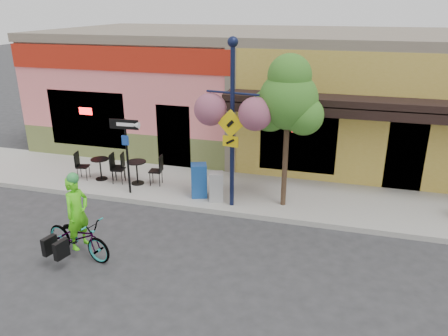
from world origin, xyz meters
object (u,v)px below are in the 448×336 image
at_px(newspaper_box_blue, 199,180).
at_px(newspaper_box_grey, 216,186).
at_px(lamp_post, 232,126).
at_px(bicycle, 79,237).
at_px(cyclist_rider, 79,223).
at_px(building, 281,89).
at_px(one_way_sign, 127,157).
at_px(street_tree, 287,132).

distance_m(newspaper_box_blue, newspaper_box_grey, 0.58).
bearing_deg(lamp_post, bicycle, -122.20).
bearing_deg(lamp_post, cyclist_rider, -121.69).
bearing_deg(bicycle, lamp_post, -27.10).
bearing_deg(newspaper_box_grey, bicycle, -139.30).
xyz_separation_m(building, cyclist_rider, (-2.99, -9.85, -1.40)).
bearing_deg(newspaper_box_grey, building, 66.69).
bearing_deg(one_way_sign, street_tree, 2.10).
distance_m(cyclist_rider, lamp_post, 4.53).
xyz_separation_m(one_way_sign, newspaper_box_grey, (2.64, 0.20, -0.71)).
bearing_deg(one_way_sign, cyclist_rider, -85.67).
bearing_deg(building, newspaper_box_grey, -97.07).
relative_size(bicycle, newspaper_box_grey, 2.17).
relative_size(lamp_post, one_way_sign, 2.02).
relative_size(bicycle, cyclist_rider, 1.08).
height_order(bicycle, one_way_sign, one_way_sign).
bearing_deg(cyclist_rider, bicycle, 103.01).
bearing_deg(cyclist_rider, lamp_post, -26.58).
xyz_separation_m(newspaper_box_grey, street_tree, (1.89, 0.23, 1.68)).
relative_size(newspaper_box_blue, newspaper_box_grey, 1.18).
height_order(cyclist_rider, newspaper_box_grey, cyclist_rider).
bearing_deg(lamp_post, street_tree, 24.64).
bearing_deg(building, bicycle, -107.16).
distance_m(lamp_post, newspaper_box_grey, 1.94).
height_order(cyclist_rider, newspaper_box_blue, cyclist_rider).
height_order(lamp_post, newspaper_box_grey, lamp_post).
distance_m(cyclist_rider, one_way_sign, 3.31).
bearing_deg(cyclist_rider, newspaper_box_blue, -11.57).
height_order(building, newspaper_box_grey, building).
relative_size(bicycle, one_way_sign, 0.81).
bearing_deg(street_tree, lamp_post, -163.26).
xyz_separation_m(one_way_sign, street_tree, (4.53, 0.44, 0.97)).
bearing_deg(one_way_sign, building, 59.11).
distance_m(building, street_tree, 6.26).
relative_size(one_way_sign, newspaper_box_blue, 2.27).
xyz_separation_m(newspaper_box_blue, newspaper_box_grey, (0.56, -0.12, -0.08)).
bearing_deg(one_way_sign, newspaper_box_grey, 0.98).
bearing_deg(newspaper_box_blue, street_tree, -18.14).
relative_size(cyclist_rider, newspaper_box_grey, 2.01).
relative_size(one_way_sign, street_tree, 0.54).
bearing_deg(one_way_sign, bicycle, -86.53).
distance_m(bicycle, cyclist_rider, 0.37).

